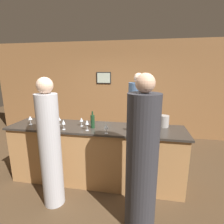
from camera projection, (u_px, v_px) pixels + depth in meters
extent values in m
plane|color=#4C3823|center=(97.00, 179.00, 3.23)|extent=(14.00, 14.00, 0.00)
cube|color=olive|center=(117.00, 90.00, 5.28)|extent=(8.00, 0.06, 2.80)
cube|color=black|center=(104.00, 78.00, 5.23)|extent=(0.44, 0.02, 0.34)
cube|color=#B7C6B2|center=(104.00, 78.00, 5.22)|extent=(0.39, 0.00, 0.29)
cube|color=#B27F4C|center=(96.00, 155.00, 3.12)|extent=(2.97, 0.64, 0.99)
cube|color=#332D28|center=(95.00, 128.00, 3.00)|extent=(3.03, 0.70, 0.04)
cylinder|color=#4C6B93|center=(137.00, 124.00, 3.67)|extent=(0.39, 0.39, 1.73)
sphere|color=beige|center=(139.00, 78.00, 3.45)|extent=(0.19, 0.19, 0.19)
cylinder|color=#B2B2B7|center=(51.00, 152.00, 2.49)|extent=(0.30, 0.30, 1.67)
sphere|color=beige|center=(45.00, 85.00, 2.27)|extent=(0.22, 0.22, 0.22)
cylinder|color=#2D2D33|center=(142.00, 164.00, 2.11)|extent=(0.39, 0.39, 1.72)
sphere|color=tan|center=(145.00, 83.00, 1.88)|extent=(0.22, 0.22, 0.22)
cylinder|color=black|center=(141.00, 125.00, 2.73)|extent=(0.07, 0.07, 0.22)
cylinder|color=black|center=(142.00, 116.00, 2.70)|extent=(0.03, 0.03, 0.07)
cylinder|color=#19381E|center=(93.00, 122.00, 2.92)|extent=(0.07, 0.07, 0.22)
cylinder|color=#19381E|center=(92.00, 113.00, 2.88)|extent=(0.03, 0.03, 0.07)
cylinder|color=#19381E|center=(53.00, 114.00, 3.40)|extent=(0.07, 0.07, 0.22)
cylinder|color=#19381E|center=(52.00, 107.00, 3.36)|extent=(0.03, 0.03, 0.07)
cylinder|color=#9E9993|center=(164.00, 121.00, 2.98)|extent=(0.17, 0.17, 0.20)
cylinder|color=silver|center=(151.00, 133.00, 2.70)|extent=(0.05, 0.05, 0.00)
cylinder|color=silver|center=(151.00, 129.00, 2.69)|extent=(0.01, 0.01, 0.10)
cone|color=silver|center=(151.00, 124.00, 2.67)|extent=(0.08, 0.08, 0.07)
cylinder|color=silver|center=(82.00, 126.00, 3.04)|extent=(0.05, 0.05, 0.00)
cylinder|color=silver|center=(81.00, 124.00, 3.03)|extent=(0.01, 0.01, 0.08)
cone|color=silver|center=(81.00, 120.00, 3.01)|extent=(0.06, 0.06, 0.06)
cylinder|color=silver|center=(64.00, 129.00, 2.86)|extent=(0.05, 0.05, 0.00)
cylinder|color=silver|center=(64.00, 127.00, 2.85)|extent=(0.01, 0.01, 0.09)
cone|color=silver|center=(63.00, 122.00, 2.83)|extent=(0.06, 0.06, 0.07)
cylinder|color=silver|center=(130.00, 131.00, 2.80)|extent=(0.05, 0.05, 0.00)
cylinder|color=silver|center=(130.00, 127.00, 2.79)|extent=(0.01, 0.01, 0.10)
cone|color=silver|center=(130.00, 122.00, 2.77)|extent=(0.08, 0.08, 0.07)
cylinder|color=silver|center=(87.00, 130.00, 2.82)|extent=(0.05, 0.05, 0.00)
cylinder|color=silver|center=(87.00, 127.00, 2.80)|extent=(0.01, 0.01, 0.10)
cone|color=silver|center=(87.00, 122.00, 2.78)|extent=(0.06, 0.06, 0.07)
cylinder|color=silver|center=(31.00, 124.00, 3.13)|extent=(0.05, 0.05, 0.00)
cylinder|color=silver|center=(31.00, 122.00, 3.12)|extent=(0.01, 0.01, 0.09)
cone|color=silver|center=(30.00, 118.00, 3.10)|extent=(0.07, 0.07, 0.06)
cylinder|color=silver|center=(59.00, 124.00, 3.12)|extent=(0.05, 0.05, 0.00)
cylinder|color=silver|center=(59.00, 122.00, 3.11)|extent=(0.01, 0.01, 0.08)
cone|color=silver|center=(59.00, 118.00, 3.10)|extent=(0.08, 0.08, 0.07)
cylinder|color=silver|center=(106.00, 133.00, 2.68)|extent=(0.05, 0.05, 0.00)
cylinder|color=silver|center=(106.00, 131.00, 2.67)|extent=(0.01, 0.01, 0.08)
cone|color=silver|center=(106.00, 126.00, 2.65)|extent=(0.07, 0.07, 0.07)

